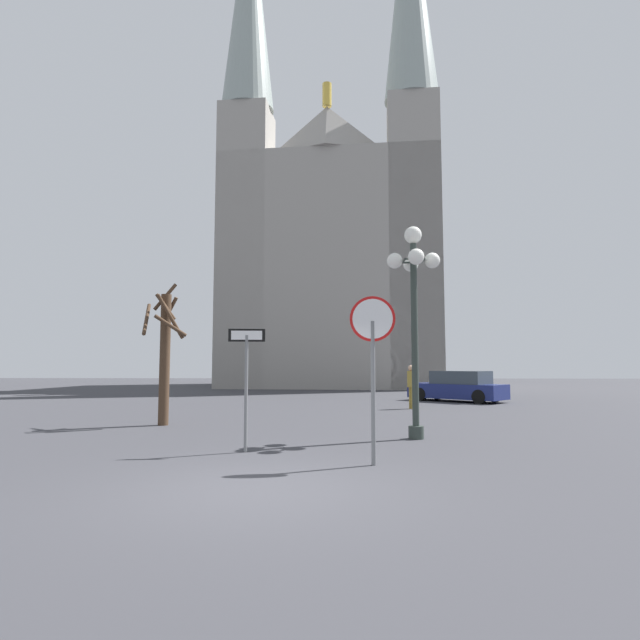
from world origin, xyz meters
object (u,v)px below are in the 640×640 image
street_lamp (414,291)px  pedestrian_walking (411,382)px  cathedral (332,237)px  one_way_arrow_sign (246,371)px  stop_sign (373,345)px  bare_tree (165,351)px  parked_car_near_navy (458,387)px

street_lamp → pedestrian_walking: street_lamp is taller
cathedral → one_way_arrow_sign: (-1.28, -31.12, -10.63)m
street_lamp → pedestrian_walking: 8.79m
cathedral → stop_sign: (1.20, -32.37, -10.15)m
stop_sign → pedestrian_walking: bearing=79.0°
cathedral → bare_tree: (-4.52, -26.66, -10.09)m
street_lamp → bare_tree: (-6.94, 2.47, -1.39)m
one_way_arrow_sign → cathedral: bearing=87.6°
parked_car_near_navy → pedestrian_walking: pedestrian_walking is taller
cathedral → stop_sign: cathedral is taller
street_lamp → parked_car_near_navy: street_lamp is taller
bare_tree → pedestrian_walking: size_ratio=2.43×
street_lamp → stop_sign: bearing=-110.5°
bare_tree → pedestrian_walking: bearing=36.4°
street_lamp → bare_tree: bearing=160.4°
cathedral → street_lamp: (2.41, -29.13, -8.71)m
bare_tree → parked_car_near_navy: bearing=43.2°
one_way_arrow_sign → parked_car_near_navy: (7.55, 14.59, -0.93)m
one_way_arrow_sign → bare_tree: size_ratio=0.59×
street_lamp → pedestrian_walking: (1.05, 8.36, -2.48)m
stop_sign → pedestrian_walking: (2.26, 11.61, -1.04)m
parked_car_near_navy → cathedral: bearing=110.8°
stop_sign → street_lamp: 3.75m
stop_sign → bare_tree: bearing=135.0°
cathedral → one_way_arrow_sign: bearing=-92.4°
cathedral → pedestrian_walking: cathedral is taller
stop_sign → cathedral: bearing=92.1°
bare_tree → street_lamp: bearing=-19.6°
pedestrian_walking → cathedral: bearing=99.5°
stop_sign → bare_tree: bare_tree is taller
one_way_arrow_sign → pedestrian_walking: 11.41m
cathedral → one_way_arrow_sign: 32.91m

